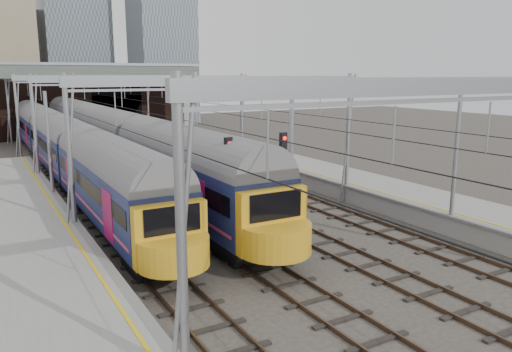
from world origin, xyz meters
TOP-DOWN VIEW (x-y plane):
  - ground at (0.00, 0.00)m, footprint 160.00×160.00m
  - platform_left at (-10.18, 2.50)m, footprint 4.32×55.00m
  - platform_right at (10.18, -1.50)m, footprint 4.32×47.00m
  - tracks at (0.00, 15.00)m, footprint 14.40×80.00m
  - overhead_line at (0.00, 21.49)m, footprint 16.80×80.00m
  - retaining_wall at (1.40, 51.93)m, footprint 28.00×2.75m
  - overbridge at (0.00, 46.00)m, footprint 28.00×3.00m
  - city_skyline at (2.73, 70.48)m, footprint 37.50×27.50m
  - train_main at (-2.00, 35.92)m, footprint 3.11×71.76m
  - train_second at (-6.00, 25.65)m, footprint 2.88×49.95m
  - signal_near_left at (-2.58, 3.06)m, footprint 0.42×0.48m
  - signal_near_centre at (0.75, 3.93)m, footprint 0.40×0.48m
  - relay_cabinet at (-5.25, 2.55)m, footprint 0.78×0.69m
  - equip_cover_a at (0.25, 3.36)m, footprint 0.95×0.71m
  - equip_cover_b at (-1.17, 4.80)m, footprint 1.01×0.81m
  - equip_cover_c at (2.93, 9.61)m, footprint 0.97×0.78m

SIDE VIEW (x-z plane):
  - ground at x=0.00m, z-range 0.00..0.00m
  - tracks at x=0.00m, z-range -0.09..0.13m
  - equip_cover_c at x=2.93m, z-range 0.00..0.10m
  - equip_cover_a at x=0.25m, z-range 0.00..0.11m
  - equip_cover_b at x=-1.17m, z-range 0.00..0.11m
  - platform_left at x=-10.18m, z-range -0.01..1.11m
  - platform_right at x=10.18m, z-range -0.01..1.11m
  - relay_cabinet at x=-5.25m, z-range 0.00..1.38m
  - train_second at x=-6.00m, z-range 0.07..5.00m
  - train_main at x=-2.00m, z-range 0.05..5.29m
  - signal_near_centre at x=0.75m, z-range 0.65..5.90m
  - signal_near_left at x=-2.58m, z-range 0.65..5.97m
  - retaining_wall at x=1.40m, z-range -0.17..8.83m
  - overhead_line at x=0.00m, z-range 2.57..10.57m
  - overbridge at x=0.00m, z-range 2.64..11.89m
  - city_skyline at x=2.73m, z-range -12.91..47.09m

